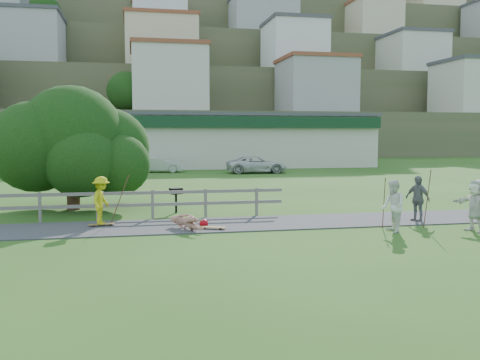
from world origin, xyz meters
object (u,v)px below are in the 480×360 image
(skater_rider, at_px, (101,203))
(car_white, at_px, (257,165))
(spectator_a, at_px, (393,206))
(tree, at_px, (72,159))
(bbq, at_px, (176,200))
(car_silver, at_px, (159,165))
(skater_fallen, at_px, (187,222))
(spectator_b, at_px, (417,199))
(spectator_d, at_px, (476,206))

(skater_rider, bearing_deg, car_white, -8.13)
(spectator_a, distance_m, tree, 13.14)
(skater_rider, bearing_deg, tree, 33.89)
(spectator_a, height_order, bbq, spectator_a)
(car_white, bearing_deg, skater_rider, 155.55)
(car_silver, relative_size, bbq, 3.84)
(skater_fallen, height_order, spectator_a, spectator_a)
(spectator_b, height_order, spectator_d, spectator_d)
(skater_rider, xyz_separation_m, bbq, (2.77, 2.79, -0.32))
(skater_rider, relative_size, bbq, 1.63)
(car_silver, xyz_separation_m, tree, (-4.61, -20.92, 1.50))
(spectator_d, height_order, tree, tree)
(skater_rider, xyz_separation_m, skater_fallen, (2.80, -1.23, -0.54))
(spectator_a, bearing_deg, tree, -119.84)
(skater_rider, height_order, spectator_a, spectator_a)
(skater_rider, relative_size, spectator_a, 0.96)
(spectator_b, xyz_separation_m, bbq, (-8.42, 3.90, -0.34))
(car_silver, distance_m, tree, 21.48)
(spectator_d, height_order, car_white, spectator_d)
(spectator_b, relative_size, spectator_d, 0.98)
(skater_rider, xyz_separation_m, car_white, (10.91, 23.24, -0.15))
(skater_fallen, relative_size, spectator_d, 0.91)
(skater_rider, bearing_deg, spectator_a, -90.16)
(car_silver, bearing_deg, car_white, -104.12)
(spectator_b, height_order, bbq, spectator_b)
(bbq, bearing_deg, tree, 135.13)
(spectator_b, xyz_separation_m, car_silver, (-7.98, 26.64, -0.20))
(skater_rider, xyz_separation_m, car_silver, (3.21, 25.54, -0.18))
(skater_fallen, xyz_separation_m, bbq, (-0.04, 4.03, 0.22))
(spectator_b, relative_size, bbq, 1.67)
(skater_fallen, relative_size, car_silver, 0.40)
(spectator_d, bearing_deg, car_silver, -176.01)
(spectator_d, distance_m, tree, 15.63)
(spectator_d, xyz_separation_m, car_silver, (-8.81, 28.82, -0.22))
(spectator_d, relative_size, bbq, 1.71)
(spectator_b, bearing_deg, skater_rider, -120.62)
(spectator_a, height_order, tree, tree)
(spectator_b, bearing_deg, skater_fallen, -114.12)
(skater_fallen, distance_m, spectator_b, 8.40)
(spectator_d, height_order, bbq, spectator_d)
(car_silver, xyz_separation_m, bbq, (-0.44, -22.75, -0.13))
(spectator_a, xyz_separation_m, car_silver, (-6.11, 28.42, -0.22))
(skater_fallen, xyz_separation_m, spectator_a, (6.51, -1.65, 0.57))
(skater_rider, xyz_separation_m, spectator_d, (12.02, -3.28, 0.04))
(skater_rider, distance_m, spectator_b, 11.24)
(spectator_a, relative_size, bbq, 1.70)
(spectator_d, bearing_deg, spectator_b, -172.09)
(skater_fallen, xyz_separation_m, spectator_b, (8.39, 0.13, 0.56))
(spectator_a, distance_m, car_white, 26.17)
(skater_rider, relative_size, tree, 0.23)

